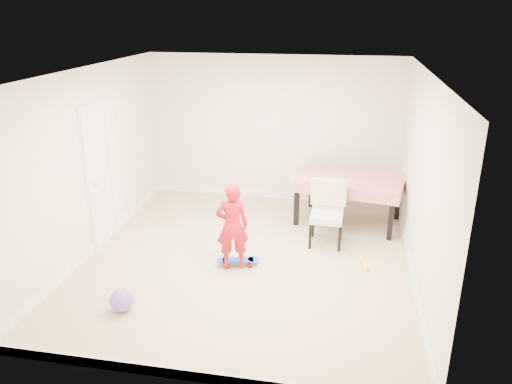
% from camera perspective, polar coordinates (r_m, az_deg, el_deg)
% --- Properties ---
extents(ground, '(5.00, 5.00, 0.00)m').
position_cam_1_polar(ground, '(7.12, -1.10, -7.69)').
color(ground, tan).
rests_on(ground, ground).
extents(ceiling, '(4.50, 5.00, 0.04)m').
position_cam_1_polar(ceiling, '(6.33, -1.26, 13.39)').
color(ceiling, silver).
rests_on(ceiling, wall_back).
extents(wall_back, '(4.50, 0.04, 2.60)m').
position_cam_1_polar(wall_back, '(8.96, 2.07, 7.15)').
color(wall_back, silver).
rests_on(wall_back, ground).
extents(wall_front, '(4.50, 0.04, 2.60)m').
position_cam_1_polar(wall_front, '(4.40, -7.81, -7.63)').
color(wall_front, silver).
rests_on(wall_front, ground).
extents(wall_left, '(0.04, 5.00, 2.60)m').
position_cam_1_polar(wall_left, '(7.37, -18.42, 3.18)').
color(wall_left, silver).
rests_on(wall_left, ground).
extents(wall_right, '(0.04, 5.00, 2.60)m').
position_cam_1_polar(wall_right, '(6.55, 18.31, 1.08)').
color(wall_right, silver).
rests_on(wall_right, ground).
extents(door, '(0.11, 0.94, 2.11)m').
position_cam_1_polar(door, '(7.70, -17.11, 1.89)').
color(door, white).
rests_on(door, ground).
extents(baseboard_back, '(4.50, 0.02, 0.12)m').
position_cam_1_polar(baseboard_back, '(9.33, 1.98, -0.27)').
color(baseboard_back, white).
rests_on(baseboard_back, ground).
extents(baseboard_front, '(4.50, 0.02, 0.12)m').
position_cam_1_polar(baseboard_front, '(5.09, -7.14, -20.11)').
color(baseboard_front, white).
rests_on(baseboard_front, ground).
extents(baseboard_left, '(0.02, 5.00, 0.12)m').
position_cam_1_polar(baseboard_left, '(7.81, -17.48, -5.53)').
color(baseboard_left, white).
rests_on(baseboard_left, ground).
extents(baseboard_right, '(0.02, 5.00, 0.12)m').
position_cam_1_polar(baseboard_right, '(7.04, 17.27, -8.50)').
color(baseboard_right, white).
rests_on(baseboard_right, ground).
extents(dining_table, '(1.86, 1.37, 0.79)m').
position_cam_1_polar(dining_table, '(8.29, 10.51, -0.83)').
color(dining_table, '#B40914').
rests_on(dining_table, ground).
extents(dining_chair, '(0.54, 0.62, 0.96)m').
position_cam_1_polar(dining_chair, '(7.43, 8.09, -2.56)').
color(dining_chair, white).
rests_on(dining_chair, ground).
extents(skateboard, '(0.62, 0.35, 0.09)m').
position_cam_1_polar(skateboard, '(6.95, -2.06, -8.03)').
color(skateboard, blue).
rests_on(skateboard, ground).
extents(child, '(0.50, 0.40, 1.18)m').
position_cam_1_polar(child, '(6.64, -2.72, -4.18)').
color(child, red).
rests_on(child, ground).
extents(balloon, '(0.28, 0.28, 0.28)m').
position_cam_1_polar(balloon, '(6.15, -15.11, -11.87)').
color(balloon, '#8755CD').
rests_on(balloon, ground).
extents(foam_toy, '(0.14, 0.40, 0.06)m').
position_cam_1_polar(foam_toy, '(7.12, 12.27, -7.90)').
color(foam_toy, yellow).
rests_on(foam_toy, ground).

